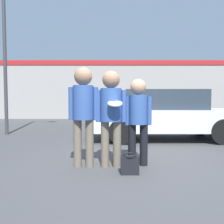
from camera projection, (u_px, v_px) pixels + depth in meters
The scene contains 9 objects.
ground_plane at pixel (127, 165), 4.13m from camera, with size 56.00×56.00×0.00m, color #3F3F42.
storefront_building at pixel (117, 89), 14.39m from camera, with size 24.00×0.22×3.83m.
person_left at pixel (84, 107), 3.97m from camera, with size 0.54×0.37×1.82m.
person_middle_with_frisbee at pixel (112, 109), 3.96m from camera, with size 0.55×0.58×1.75m.
person_right at pixel (139, 115), 4.06m from camera, with size 0.51×0.34×1.62m.
parked_car_near at pixel (165, 115), 6.80m from camera, with size 4.54×1.80×1.54m.
street_lamp at pixel (11, 28), 7.67m from camera, with size 1.32×0.35×6.21m.
shrub at pixel (170, 108), 13.51m from camera, with size 1.48×1.48×1.48m.
handbag at pixel (131, 164), 3.61m from camera, with size 0.30×0.23×0.34m.
Camera 1 is at (-0.28, -4.07, 1.22)m, focal length 35.00 mm.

